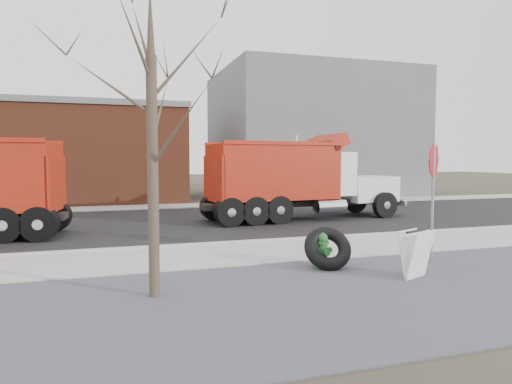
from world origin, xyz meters
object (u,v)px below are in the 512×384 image
object	(u,v)px
fire_hydrant	(323,252)
truck_tire	(328,248)
sandwich_board	(416,254)
stop_sign	(433,174)
dump_truck_red_a	(296,177)

from	to	relation	value
fire_hydrant	truck_tire	distance (m)	0.15
fire_hydrant	sandwich_board	bearing A→B (deg)	-50.60
fire_hydrant	stop_sign	world-z (taller)	stop_sign
stop_sign	sandwich_board	distance (m)	2.21
truck_tire	stop_sign	bearing A→B (deg)	-4.37
fire_hydrant	sandwich_board	xyz separation A→B (m)	(1.32, -1.35, 0.15)
stop_sign	sandwich_board	xyz separation A→B (m)	(-1.23, -1.08, -1.49)
sandwich_board	dump_truck_red_a	bearing A→B (deg)	58.79
truck_tire	stop_sign	world-z (taller)	stop_sign
dump_truck_red_a	stop_sign	bearing A→B (deg)	-94.54
fire_hydrant	truck_tire	size ratio (longest dim) A/B	0.68
fire_hydrant	stop_sign	bearing A→B (deg)	-11.03
sandwich_board	dump_truck_red_a	size ratio (longest dim) A/B	0.12
fire_hydrant	dump_truck_red_a	size ratio (longest dim) A/B	0.09
truck_tire	sandwich_board	world-z (taller)	sandwich_board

